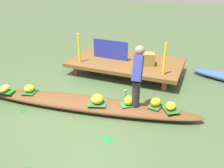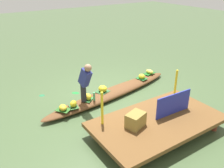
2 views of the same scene
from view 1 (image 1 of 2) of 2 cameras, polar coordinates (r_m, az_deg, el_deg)
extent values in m
plane|color=#435935|center=(5.30, -6.30, -5.72)|extent=(40.00, 40.00, 0.00)
cube|color=brown|center=(6.95, 3.41, 5.23)|extent=(3.20, 1.80, 0.10)
cylinder|color=brown|center=(6.92, -8.70, 3.20)|extent=(0.14, 0.14, 0.28)
cylinder|color=brown|center=(6.10, 12.53, -0.31)|extent=(0.14, 0.14, 0.28)
cylinder|color=brown|center=(8.11, -3.56, 6.83)|extent=(0.14, 0.14, 0.28)
cylinder|color=#572F31|center=(7.42, 14.64, 4.21)|extent=(0.14, 0.14, 0.28)
ellipsoid|color=brown|center=(5.25, -6.36, -4.70)|extent=(5.00, 1.35, 0.22)
cube|color=#2D5F33|center=(5.02, -3.55, -4.58)|extent=(0.47, 0.43, 0.01)
ellipsoid|color=yellow|center=(4.97, -3.58, -3.61)|extent=(0.31, 0.33, 0.20)
cube|color=#226729|center=(5.79, -19.25, -1.72)|extent=(0.35, 0.40, 0.01)
ellipsoid|color=yellow|center=(5.76, -19.36, -1.01)|extent=(0.22, 0.25, 0.16)
cube|color=#307234|center=(4.98, 4.06, -4.88)|extent=(0.43, 0.41, 0.01)
ellipsoid|color=gold|center=(4.93, 4.09, -3.96)|extent=(0.19, 0.25, 0.19)
cube|color=#1B651E|center=(6.02, -24.48, -1.60)|extent=(0.46, 0.29, 0.01)
ellipsoid|color=#E6DD50|center=(5.99, -24.60, -0.99)|extent=(0.22, 0.33, 0.15)
cube|color=#33602E|center=(4.99, 10.40, -5.21)|extent=(0.28, 0.35, 0.01)
ellipsoid|color=gold|center=(4.94, 10.49, -4.32)|extent=(0.29, 0.29, 0.18)
cube|color=#2C6322|center=(4.95, 13.91, -5.85)|extent=(0.43, 0.46, 0.01)
ellipsoid|color=gold|center=(4.91, 14.00, -5.16)|extent=(0.24, 0.29, 0.14)
cylinder|color=#28282D|center=(4.82, 5.78, -2.36)|extent=(0.16, 0.16, 0.55)
cube|color=navy|center=(4.71, 6.26, 3.74)|extent=(0.25, 0.50, 0.59)
sphere|color=#9E7556|center=(4.75, 6.72, 8.06)|extent=(0.20, 0.20, 0.20)
cylinder|color=#59AA6E|center=(5.07, 3.13, -2.70)|extent=(0.06, 0.06, 0.25)
cube|color=#262F9F|center=(7.02, -0.42, 8.30)|extent=(1.08, 0.06, 0.56)
cylinder|color=yellow|center=(6.76, -7.96, 8.58)|extent=(0.06, 0.06, 0.83)
cylinder|color=yellow|center=(5.98, 12.59, 5.91)|extent=(0.06, 0.06, 0.83)
cube|color=olive|center=(6.64, 8.33, 6.01)|extent=(0.51, 0.44, 0.34)
ellipsoid|color=#23601A|center=(5.50, -20.63, -6.11)|extent=(0.23, 0.20, 0.01)
ellipsoid|color=#1D772F|center=(4.36, -1.01, -13.36)|extent=(0.30, 0.29, 0.01)
camera|label=2|loc=(9.86, 35.57, 26.61)|focal=38.85mm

